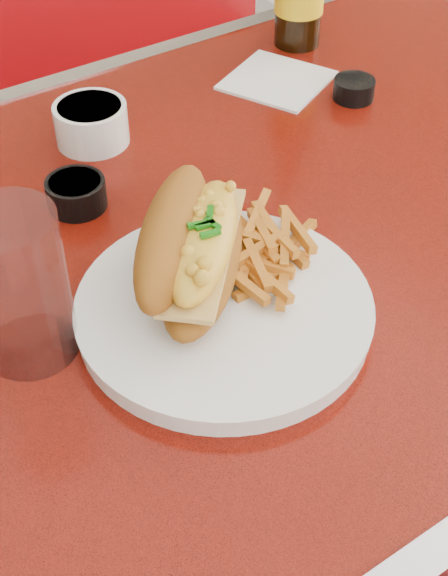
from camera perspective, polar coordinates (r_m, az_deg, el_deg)
ground at (r=1.52m, az=4.59°, el=-17.07°), size 8.00×8.00×0.00m
diner_table at (r=1.04m, az=6.42°, el=-0.07°), size 1.23×0.83×0.77m
booth_bench_far at (r=1.79m, az=-10.95°, el=7.13°), size 1.20×0.51×0.90m
dinner_plate at (r=0.76m, az=-0.00°, el=-1.58°), size 0.37×0.37×0.02m
mac_hoagie at (r=0.76m, az=-2.29°, el=3.02°), size 0.22×0.22×0.09m
fries_pile at (r=0.79m, az=2.57°, el=2.78°), size 0.15×0.14×0.04m
fork at (r=0.80m, az=2.33°, el=2.25°), size 0.03×0.17×0.00m
gravy_ramekin at (r=1.01m, az=-9.42°, el=11.54°), size 0.11×0.11×0.05m
sauce_cup_left at (r=0.91m, az=-10.48°, el=6.71°), size 0.09×0.09×0.03m
sauce_cup_right at (r=1.11m, az=9.23°, el=13.86°), size 0.07×0.07×0.03m
water_tumbler at (r=0.71m, az=-14.35°, el=0.06°), size 0.09×0.09×0.15m
paper_napkin at (r=1.14m, az=3.78°, el=14.53°), size 0.17×0.17×0.00m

